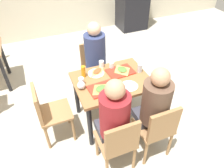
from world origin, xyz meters
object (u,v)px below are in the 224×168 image
person_in_brown_jacket (153,105)px  pizza_slice_c (97,71)px  pizza_slice_b (122,70)px  paper_plate_center (96,73)px  chair_near_left (118,142)px  pizza_slice_a (101,89)px  tray_red_far (120,71)px  soda_can (140,68)px  plastic_cup_d (112,65)px  person_in_red (113,117)px  chair_near_right (157,128)px  tray_red_near (103,88)px  chair_far_side (94,65)px  chair_left_end (48,111)px  plastic_cup_a (101,64)px  person_far_side (96,56)px  foil_bundle (81,85)px  main_table (112,86)px  condiment_bottle (83,72)px  plastic_cup_c (81,81)px  plastic_cup_b (124,91)px  paper_plate_near_edge (129,86)px

person_in_brown_jacket → pizza_slice_c: 0.93m
pizza_slice_b → paper_plate_center: bearing=165.9°
chair_near_left → pizza_slice_a: bearing=85.9°
tray_red_far → soda_can: bearing=-21.2°
plastic_cup_d → person_in_red: bearing=-111.5°
tray_red_far → plastic_cup_d: 0.16m
chair_near_right → tray_red_near: size_ratio=2.38×
chair_far_side → chair_left_end: size_ratio=1.00×
tray_red_near → plastic_cup_a: bearing=72.1°
chair_near_right → chair_far_side: 1.55m
chair_near_left → person_far_side: 1.43m
tray_red_far → paper_plate_center: size_ratio=1.64×
tray_red_far → foil_bundle: 0.61m
main_table → condiment_bottle: 0.43m
tray_red_near → pizza_slice_a: 0.04m
pizza_slice_a → plastic_cup_a: bearing=69.4°
plastic_cup_c → chair_near_left: bearing=-79.8°
plastic_cup_b → plastic_cup_d: size_ratio=1.00×
tray_red_near → soda_can: (0.59, 0.15, 0.05)m
paper_plate_near_edge → plastic_cup_d: size_ratio=2.20×
chair_far_side → tray_red_near: size_ratio=2.38×
chair_near_left → foil_bundle: bearing=103.0°
chair_far_side → chair_near_left: bearing=-99.1°
person_far_side → main_table: bearing=-90.0°
person_in_red → plastic_cup_a: (0.22, 0.95, 0.04)m
chair_near_right → paper_plate_center: bearing=112.0°
plastic_cup_c → paper_plate_center: bearing=31.8°
tray_red_far → pizza_slice_a: size_ratio=1.34×
tray_red_near → tray_red_far: 0.42m
chair_far_side → paper_plate_near_edge: (0.15, -0.98, 0.24)m
person_far_side → person_in_brown_jacket: bearing=-78.9°
main_table → person_in_brown_jacket: (0.25, -0.63, 0.13)m
chair_near_left → chair_near_right: (0.49, 0.00, 0.00)m
tray_red_near → plastic_cup_c: 0.30m
tray_red_near → condiment_bottle: size_ratio=2.25×
chair_near_right → plastic_cup_c: chair_near_right is taller
chair_far_side → person_in_red: size_ratio=0.68×
tray_red_far → plastic_cup_c: (-0.57, -0.06, 0.04)m
person_in_brown_jacket → tray_red_near: bearing=130.4°
tray_red_far → paper_plate_center: (-0.32, 0.10, -0.00)m
plastic_cup_b → plastic_cup_d: (0.07, 0.57, 0.00)m
chair_left_end → plastic_cup_a: chair_left_end is taller
plastic_cup_a → plastic_cup_d: 0.14m
main_table → soda_can: soda_can is taller
chair_near_left → condiment_bottle: (-0.07, 0.98, 0.31)m
tray_red_near → pizza_slice_b: size_ratio=1.58×
chair_near_left → condiment_bottle: condiment_bottle is taller
pizza_slice_b → chair_far_side: bearing=107.4°
tray_red_near → tray_red_far: size_ratio=1.00×
person_far_side → foil_bundle: size_ratio=12.68×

